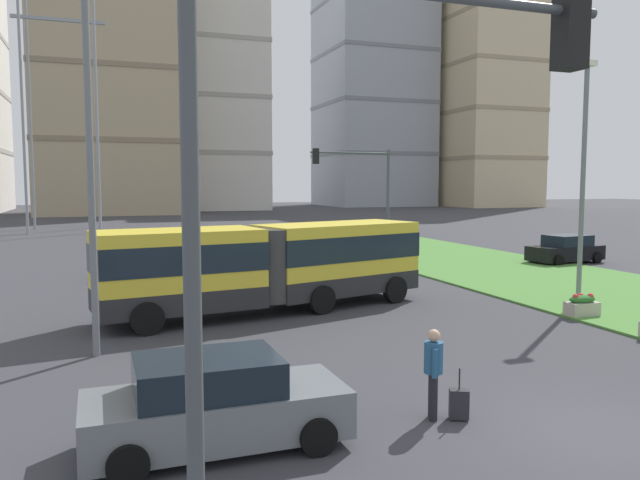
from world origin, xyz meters
TOP-DOWN VIEW (x-y plane):
  - ground_plane at (0.00, 0.00)m, footprint 260.00×260.00m
  - grass_median at (11.19, 10.00)m, footprint 10.00×70.00m
  - articulated_bus at (-2.83, 12.27)m, footprint 11.99×5.02m
  - car_grey_wagon at (-6.54, 1.76)m, footprint 4.42×2.06m
  - car_navy_sedan at (-6.04, 21.81)m, footprint 4.42×2.07m
  - car_black_sedan at (16.23, 19.45)m, footprint 4.60×2.48m
  - pedestrian_crossing at (-2.40, 1.65)m, footprint 0.36×0.54m
  - rolling_suitcase at (-1.95, 1.45)m, footprint 0.43×0.37m
  - flower_planter_2 at (6.79, 7.84)m, footprint 1.10×0.56m
  - traffic_light_near_left at (-6.13, -3.00)m, footprint 4.35×0.28m
  - traffic_light_far_right at (4.93, 22.00)m, footprint 4.53×0.28m
  - streetlight_left at (-8.50, 8.36)m, footprint 0.70×0.28m
  - streetlight_median at (8.69, 10.11)m, footprint 0.70×0.28m
  - apartment_tower_westcentre at (-6.46, 87.79)m, footprint 21.59×17.26m
  - apartment_tower_centre at (8.72, 99.54)m, footprint 18.73×20.02m
  - apartment_tower_eastcentre at (42.67, 104.98)m, footprint 19.52×19.28m
  - apartment_tower_east at (61.52, 94.44)m, footprint 15.80×18.12m
  - transmission_pylon at (-11.56, 53.79)m, footprint 9.00×6.24m

SIDE VIEW (x-z plane):
  - ground_plane at x=0.00m, z-range 0.00..0.00m
  - grass_median at x=11.19m, z-range 0.00..0.08m
  - rolling_suitcase at x=-1.95m, z-range -0.17..0.80m
  - flower_planter_2 at x=6.79m, z-range 0.06..0.80m
  - car_grey_wagon at x=-6.54m, z-range -0.04..1.54m
  - car_navy_sedan at x=-6.04m, z-range -0.04..1.54m
  - car_black_sedan at x=16.23m, z-range -0.04..1.54m
  - pedestrian_crossing at x=-2.40m, z-range 0.13..1.87m
  - articulated_bus at x=-2.83m, z-range 0.15..3.15m
  - traffic_light_far_right at x=4.93m, z-range 1.20..7.47m
  - traffic_light_near_left at x=-6.13m, z-range 1.21..7.69m
  - streetlight_median at x=8.69m, z-range 0.44..9.42m
  - streetlight_left at x=-8.50m, z-range 0.45..10.05m
  - transmission_pylon at x=-11.56m, z-range 1.41..30.88m
  - apartment_tower_centre at x=8.72m, z-range 0.02..45.13m
  - apartment_tower_eastcentre at x=42.67m, z-range 0.02..48.50m
  - apartment_tower_westcentre at x=-6.46m, z-range 0.02..49.87m
  - apartment_tower_east at x=61.52m, z-range 0.02..52.57m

